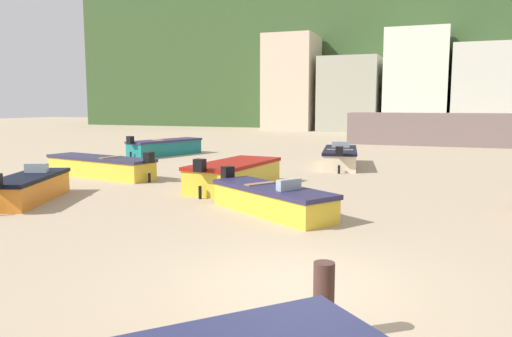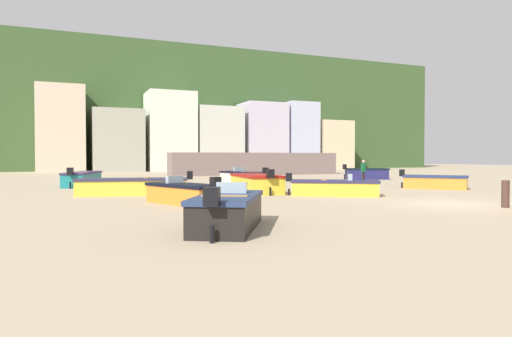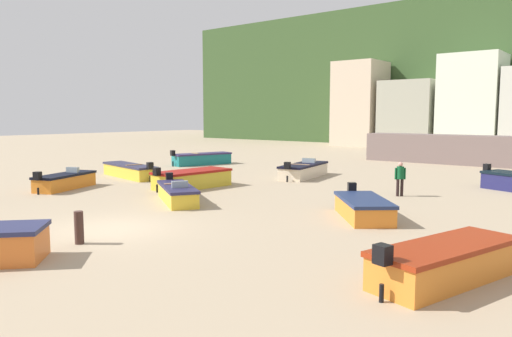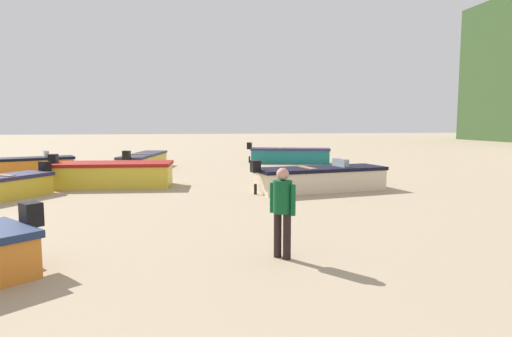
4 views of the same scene
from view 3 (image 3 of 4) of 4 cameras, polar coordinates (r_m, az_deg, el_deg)
name	(u,v)px [view 3 (image 3 of 4)]	position (r m, az deg, el deg)	size (l,w,h in m)	color
ground_plane	(110,229)	(17.06, -16.79, -6.84)	(160.00, 160.00, 0.00)	tan
harbor_pier	(482,151)	(40.59, 25.01, 1.92)	(17.80, 2.40, 2.27)	#715E5A
townhouse_far_left	(360,104)	(62.84, 12.13, 7.42)	(5.43, 5.68, 10.42)	#C9B398
townhouse_left	(413,114)	(60.78, 17.94, 6.07)	(6.18, 6.95, 7.81)	#9D9C89
townhouse_centre_left	(472,103)	(58.13, 24.00, 7.09)	(6.09, 5.64, 10.34)	silver
boat_orange_1	(363,208)	(18.37, 12.49, -4.54)	(3.39, 3.59, 1.08)	orange
boat_yellow_2	(177,193)	(21.59, -9.26, -2.89)	(4.05, 3.20, 1.06)	gold
boat_orange_4	(65,181)	(26.93, -21.53, -1.38)	(2.47, 3.93, 1.11)	orange
boat_teal_5	(202,159)	(37.62, -6.40, 1.14)	(2.63, 4.93, 1.21)	#187173
boat_yellow_6	(130,171)	(30.71, -14.64, -0.25)	(5.46, 2.27, 1.13)	gold
boat_yellow_8	(192,179)	(25.70, -7.51, -1.22)	(2.09, 4.53, 1.24)	gold
boat_cream_9	(304,170)	(29.94, 5.63, -0.21)	(2.31, 5.02, 1.15)	beige
boat_orange_10	(446,262)	(12.08, 21.40, -10.22)	(2.52, 4.48, 1.20)	orange
mooring_post_mid_beach	(79,228)	(15.35, -20.09, -6.53)	(0.27, 0.27, 0.98)	#432D27
beach_walker_foreground	(400,176)	(23.72, 16.58, -0.86)	(0.48, 0.48, 1.62)	black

